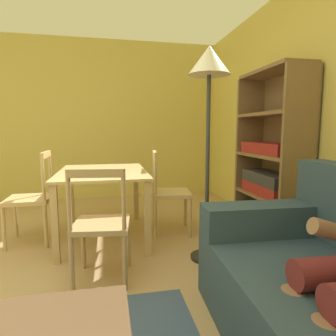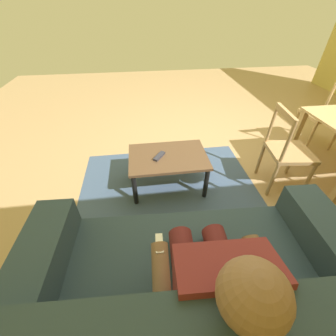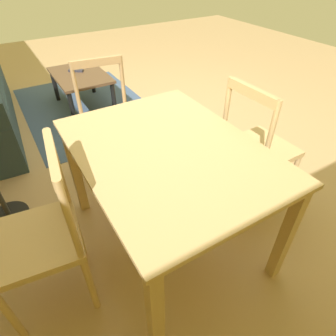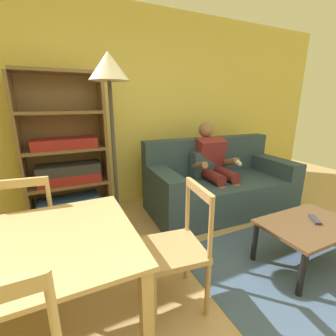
{
  "view_description": "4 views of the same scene",
  "coord_description": "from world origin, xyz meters",
  "px_view_note": "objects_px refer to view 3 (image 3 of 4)",
  "views": [
    {
      "loc": [
        1.76,
        0.78,
        1.17
      ],
      "look_at": [
        -0.26,
        1.2,
        0.9
      ],
      "focal_mm": 30.69,
      "sensor_mm": 36.0,
      "label": 1
    },
    {
      "loc": [
        1.08,
        2.4,
        1.73
      ],
      "look_at": [
        0.83,
        0.57,
        0.25
      ],
      "focal_mm": 22.88,
      "sensor_mm": 36.0,
      "label": 2
    },
    {
      "loc": [
        -2.44,
        1.36,
        1.6
      ],
      "look_at": [
        -1.37,
        0.71,
        0.6
      ],
      "focal_mm": 30.37,
      "sensor_mm": 36.0,
      "label": 3
    },
    {
      "loc": [
        -1.1,
        -0.57,
        1.46
      ],
      "look_at": [
        -0.26,
        1.2,
        0.9
      ],
      "focal_mm": 24.98,
      "sensor_mm": 36.0,
      "label": 4
    }
  ],
  "objects_px": {
    "dining_table": "(168,164)",
    "dining_chair_facing_couch": "(109,121)",
    "tv_remote": "(76,70)",
    "dining_chair_near_wall": "(42,238)",
    "coffee_table": "(81,79)",
    "dining_chair_by_doorway": "(257,149)"
  },
  "relations": [
    {
      "from": "tv_remote",
      "to": "dining_chair_facing_couch",
      "type": "bearing_deg",
      "value": 31.1
    },
    {
      "from": "coffee_table",
      "to": "dining_chair_facing_couch",
      "type": "xyz_separation_m",
      "value": [
        -1.26,
        0.14,
        0.09
      ]
    },
    {
      "from": "dining_chair_by_doorway",
      "to": "dining_chair_near_wall",
      "type": "bearing_deg",
      "value": 90.14
    },
    {
      "from": "dining_chair_facing_couch",
      "to": "dining_chair_by_doorway",
      "type": "distance_m",
      "value": 1.19
    },
    {
      "from": "coffee_table",
      "to": "tv_remote",
      "type": "height_order",
      "value": "tv_remote"
    },
    {
      "from": "tv_remote",
      "to": "dining_chair_facing_couch",
      "type": "relative_size",
      "value": 0.19
    },
    {
      "from": "dining_table",
      "to": "dining_chair_near_wall",
      "type": "height_order",
      "value": "dining_chair_near_wall"
    },
    {
      "from": "dining_chair_facing_couch",
      "to": "dining_chair_by_doorway",
      "type": "xyz_separation_m",
      "value": [
        -0.95,
        -0.72,
        0.02
      ]
    },
    {
      "from": "coffee_table",
      "to": "tv_remote",
      "type": "relative_size",
      "value": 4.86
    },
    {
      "from": "coffee_table",
      "to": "dining_chair_facing_couch",
      "type": "distance_m",
      "value": 1.27
    },
    {
      "from": "tv_remote",
      "to": "dining_chair_by_doorway",
      "type": "bearing_deg",
      "value": 51.06
    },
    {
      "from": "coffee_table",
      "to": "dining_chair_near_wall",
      "type": "relative_size",
      "value": 0.88
    },
    {
      "from": "dining_table",
      "to": "dining_chair_facing_couch",
      "type": "bearing_deg",
      "value": -0.24
    },
    {
      "from": "coffee_table",
      "to": "dining_table",
      "type": "xyz_separation_m",
      "value": [
        -2.21,
        0.15,
        0.27
      ]
    },
    {
      "from": "dining_chair_near_wall",
      "to": "dining_chair_facing_couch",
      "type": "relative_size",
      "value": 1.04
    },
    {
      "from": "tv_remote",
      "to": "dining_chair_near_wall",
      "type": "bearing_deg",
      "value": 16.11
    },
    {
      "from": "dining_chair_by_doorway",
      "to": "dining_table",
      "type": "bearing_deg",
      "value": 89.98
    },
    {
      "from": "coffee_table",
      "to": "dining_chair_by_doorway",
      "type": "xyz_separation_m",
      "value": [
        -2.21,
        -0.58,
        0.11
      ]
    },
    {
      "from": "coffee_table",
      "to": "dining_chair_facing_couch",
      "type": "relative_size",
      "value": 0.91
    },
    {
      "from": "dining_chair_near_wall",
      "to": "dining_chair_by_doorway",
      "type": "relative_size",
      "value": 0.98
    },
    {
      "from": "tv_remote",
      "to": "dining_chair_near_wall",
      "type": "distance_m",
      "value": 2.46
    },
    {
      "from": "dining_table",
      "to": "dining_chair_near_wall",
      "type": "distance_m",
      "value": 0.75
    }
  ]
}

